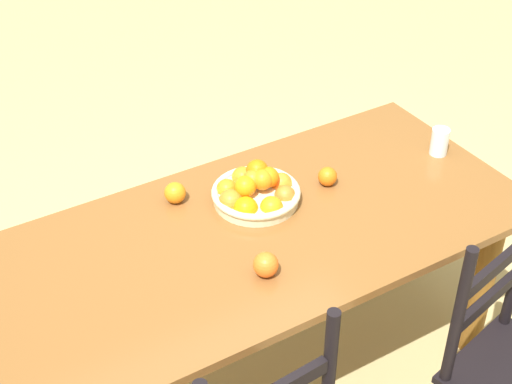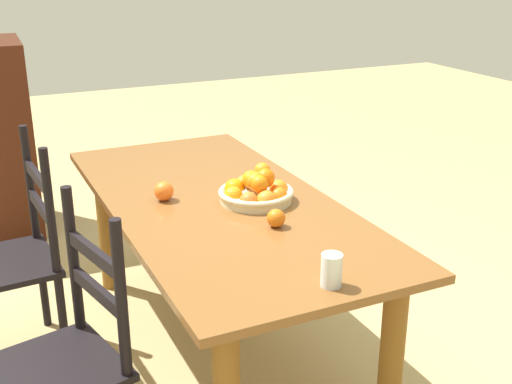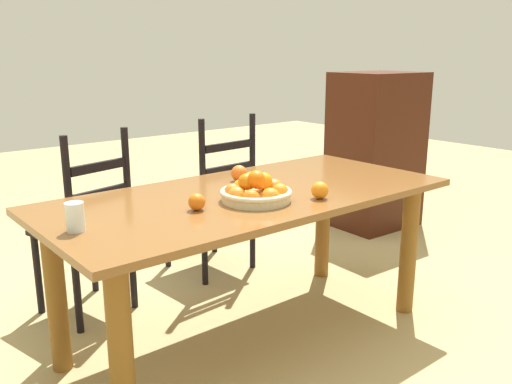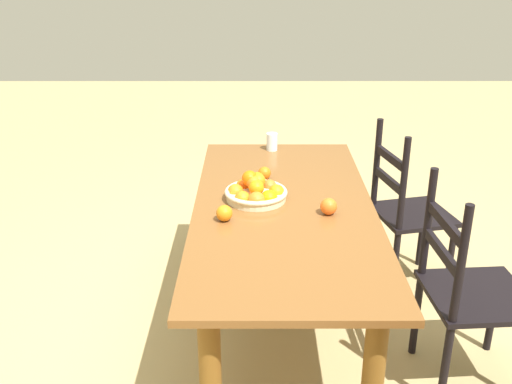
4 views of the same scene
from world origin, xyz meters
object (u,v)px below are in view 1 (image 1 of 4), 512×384
at_px(dining_table, 257,257).
at_px(orange_loose_2, 266,265).
at_px(orange_loose_1, 328,176).
at_px(chair_near_window, 511,372).
at_px(fruit_bowl, 256,192).
at_px(orange_loose_0, 175,193).
at_px(drinking_glass, 440,142).

bearing_deg(dining_table, orange_loose_2, 65.63).
bearing_deg(orange_loose_1, chair_near_window, 99.73).
height_order(orange_loose_1, orange_loose_2, orange_loose_2).
bearing_deg(orange_loose_1, fruit_bowl, -9.44).
distance_m(chair_near_window, orange_loose_1, 0.88).
xyz_separation_m(fruit_bowl, orange_loose_0, (0.24, -0.14, -0.00)).
bearing_deg(orange_loose_2, orange_loose_0, -81.77).
distance_m(chair_near_window, orange_loose_2, 0.84).
bearing_deg(chair_near_window, orange_loose_0, 109.72).
distance_m(chair_near_window, fruit_bowl, 1.01).
bearing_deg(fruit_bowl, orange_loose_1, 170.56).
distance_m(dining_table, orange_loose_0, 0.36).
bearing_deg(orange_loose_1, drinking_glass, 173.76).
height_order(dining_table, orange_loose_0, orange_loose_0).
relative_size(dining_table, orange_loose_2, 23.49).
bearing_deg(drinking_glass, orange_loose_2, 14.68).
xyz_separation_m(orange_loose_2, drinking_glass, (-0.91, -0.24, 0.01)).
relative_size(fruit_bowl, orange_loose_1, 4.47).
xyz_separation_m(fruit_bowl, drinking_glass, (-0.75, 0.10, 0.01)).
bearing_deg(orange_loose_2, chair_near_window, 137.74).
distance_m(chair_near_window, orange_loose_0, 1.24).
xyz_separation_m(orange_loose_1, orange_loose_2, (0.44, 0.29, 0.01)).
relative_size(orange_loose_0, drinking_glass, 0.71).
bearing_deg(dining_table, fruit_bowl, -119.66).
relative_size(chair_near_window, orange_loose_2, 12.29).
bearing_deg(drinking_glass, chair_near_window, 66.31).
bearing_deg(fruit_bowl, orange_loose_0, -31.05).
bearing_deg(fruit_bowl, dining_table, 60.34).
bearing_deg(chair_near_window, drinking_glass, 53.23).
xyz_separation_m(dining_table, drinking_glass, (-0.82, -0.04, 0.17)).
xyz_separation_m(chair_near_window, orange_loose_1, (0.14, -0.82, 0.31)).
bearing_deg(orange_loose_2, dining_table, -114.37).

